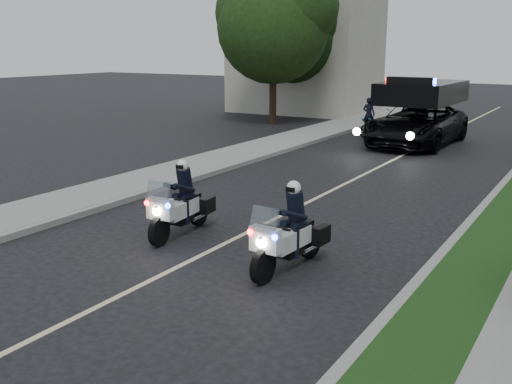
% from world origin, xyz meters
% --- Properties ---
extents(ground, '(120.00, 120.00, 0.00)m').
position_xyz_m(ground, '(0.00, 0.00, 0.00)').
color(ground, black).
rests_on(ground, ground).
extents(curb_right, '(0.20, 60.00, 0.15)m').
position_xyz_m(curb_right, '(4.10, 10.00, 0.07)').
color(curb_right, gray).
rests_on(curb_right, ground).
extents(curb_left, '(0.20, 60.00, 0.15)m').
position_xyz_m(curb_left, '(-4.10, 10.00, 0.07)').
color(curb_left, gray).
rests_on(curb_left, ground).
extents(sidewalk_left, '(2.00, 60.00, 0.16)m').
position_xyz_m(sidewalk_left, '(-5.20, 10.00, 0.08)').
color(sidewalk_left, gray).
rests_on(sidewalk_left, ground).
extents(building_far, '(8.00, 6.00, 7.00)m').
position_xyz_m(building_far, '(-10.00, 26.00, 3.50)').
color(building_far, '#A8A396').
rests_on(building_far, ground).
extents(lane_marking, '(0.12, 50.00, 0.01)m').
position_xyz_m(lane_marking, '(0.00, 10.00, 0.00)').
color(lane_marking, '#BFB78C').
rests_on(lane_marking, ground).
extents(police_moto_left, '(0.87, 2.00, 1.65)m').
position_xyz_m(police_moto_left, '(-1.16, 2.24, 0.00)').
color(police_moto_left, silver).
rests_on(police_moto_left, ground).
extents(police_moto_right, '(0.82, 1.99, 1.65)m').
position_xyz_m(police_moto_right, '(1.82, 1.63, 0.00)').
color(police_moto_right, silver).
rests_on(police_moto_right, ground).
extents(police_suv, '(3.03, 6.26, 3.01)m').
position_xyz_m(police_suv, '(-0.30, 16.81, 0.00)').
color(police_suv, black).
rests_on(police_suv, ground).
extents(bicycle, '(0.60, 1.65, 0.86)m').
position_xyz_m(bicycle, '(-2.86, 18.07, 0.00)').
color(bicycle, black).
rests_on(bicycle, ground).
extents(cyclist, '(0.56, 0.38, 1.54)m').
position_xyz_m(cyclist, '(-2.86, 18.07, 0.00)').
color(cyclist, black).
rests_on(cyclist, ground).
extents(tree_left_near, '(6.00, 6.00, 9.47)m').
position_xyz_m(tree_left_near, '(-8.70, 19.60, 0.00)').
color(tree_left_near, '#1F3D14').
rests_on(tree_left_near, ground).
extents(tree_left_far, '(5.81, 5.81, 8.44)m').
position_xyz_m(tree_left_far, '(-9.34, 23.63, 0.00)').
color(tree_left_far, black).
rests_on(tree_left_far, ground).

